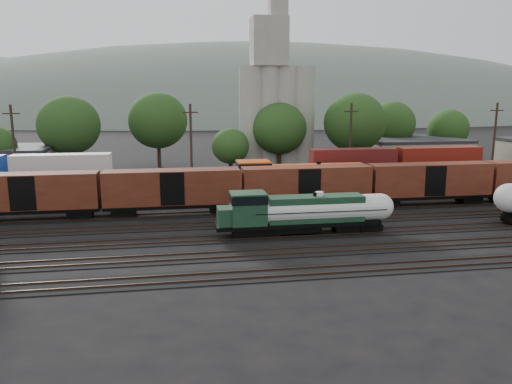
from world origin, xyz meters
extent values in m
plane|color=black|center=(0.00, 0.00, 0.00)|extent=(600.00, 600.00, 0.00)
cube|color=black|center=(0.00, -15.00, 0.04)|extent=(180.00, 3.20, 0.08)
cube|color=#382319|center=(0.00, -15.72, 0.12)|extent=(180.00, 0.08, 0.16)
cube|color=#382319|center=(0.00, -14.28, 0.12)|extent=(180.00, 0.08, 0.16)
cube|color=black|center=(0.00, -10.00, 0.04)|extent=(180.00, 3.20, 0.08)
cube|color=#382319|center=(0.00, -10.72, 0.12)|extent=(180.00, 0.08, 0.16)
cube|color=#382319|center=(0.00, -9.28, 0.12)|extent=(180.00, 0.08, 0.16)
cube|color=black|center=(0.00, -5.00, 0.04)|extent=(180.00, 3.20, 0.08)
cube|color=#382319|center=(0.00, -5.72, 0.12)|extent=(180.00, 0.08, 0.16)
cube|color=#382319|center=(0.00, -4.28, 0.12)|extent=(180.00, 0.08, 0.16)
cube|color=black|center=(0.00, 0.00, 0.04)|extent=(180.00, 3.20, 0.08)
cube|color=#382319|center=(0.00, -0.72, 0.12)|extent=(180.00, 0.08, 0.16)
cube|color=#382319|center=(0.00, 0.72, 0.12)|extent=(180.00, 0.08, 0.16)
cube|color=black|center=(0.00, 5.00, 0.04)|extent=(180.00, 3.20, 0.08)
cube|color=#382319|center=(0.00, 4.28, 0.12)|extent=(180.00, 0.08, 0.16)
cube|color=#382319|center=(0.00, 5.72, 0.12)|extent=(180.00, 0.08, 0.16)
cube|color=black|center=(0.00, 10.00, 0.04)|extent=(180.00, 3.20, 0.08)
cube|color=#382319|center=(0.00, 9.28, 0.12)|extent=(180.00, 0.08, 0.16)
cube|color=#382319|center=(0.00, 10.72, 0.12)|extent=(180.00, 0.08, 0.16)
cube|color=black|center=(0.00, 15.00, 0.04)|extent=(180.00, 3.20, 0.08)
cube|color=#382319|center=(0.00, 14.28, 0.12)|extent=(180.00, 0.08, 0.16)
cube|color=#382319|center=(0.00, 15.72, 0.12)|extent=(180.00, 0.08, 0.16)
cube|color=black|center=(-3.00, -5.00, 1.21)|extent=(15.58, 2.66, 0.37)
cube|color=black|center=(-3.00, -5.00, 0.80)|extent=(4.58, 2.02, 0.73)
cube|color=#173722|center=(-1.13, -5.00, 2.63)|extent=(9.35, 2.20, 2.47)
cube|color=#173722|center=(-7.67, -5.00, 2.90)|extent=(3.30, 2.66, 3.02)
cube|color=black|center=(-7.67, -5.00, 3.87)|extent=(3.39, 2.75, 0.82)
cube|color=#173722|center=(-9.85, -5.00, 2.22)|extent=(1.47, 2.20, 1.65)
cylinder|color=black|center=(-1.13, -5.00, 4.00)|extent=(0.46, 0.46, 0.46)
cube|color=black|center=(-7.98, -5.00, 0.61)|extent=(2.38, 1.83, 0.64)
cube|color=black|center=(1.99, -5.00, 0.61)|extent=(2.38, 1.83, 0.64)
cylinder|color=silver|center=(-0.73, -5.00, 2.56)|extent=(12.54, 2.58, 2.58)
sphere|color=silver|center=(-7.00, -5.00, 2.56)|extent=(2.58, 2.58, 2.58)
sphere|color=silver|center=(5.54, -5.00, 2.56)|extent=(2.58, 2.58, 2.58)
cylinder|color=silver|center=(-0.73, -5.00, 4.03)|extent=(0.80, 0.80, 0.45)
cube|color=black|center=(-0.73, -5.00, 2.56)|extent=(12.82, 2.71, 0.07)
cube|color=black|center=(-0.73, -5.00, 1.14)|extent=(12.11, 1.96, 0.45)
cube|color=black|center=(-5.86, -5.00, 0.60)|extent=(2.32, 1.78, 0.62)
cube|color=black|center=(4.40, -5.00, 0.60)|extent=(2.32, 1.78, 0.62)
sphere|color=silver|center=(19.55, -5.00, 2.95)|extent=(3.01, 3.01, 3.01)
cube|color=black|center=(1.19, 10.00, 1.42)|extent=(19.99, 3.22, 0.44)
cube|color=black|center=(1.19, 10.00, 0.92)|extent=(5.55, 2.44, 0.89)
cube|color=#CC4911|center=(3.59, 10.00, 3.14)|extent=(11.99, 2.66, 3.00)
cube|color=#CC4911|center=(-4.80, 10.00, 3.48)|extent=(4.00, 3.22, 3.66)
cube|color=black|center=(-4.80, 10.00, 4.64)|extent=(4.11, 3.33, 1.00)
cube|color=#CC4911|center=(-7.60, 10.00, 2.64)|extent=(1.78, 2.66, 2.00)
cylinder|color=black|center=(3.59, 10.00, 4.81)|extent=(0.56, 0.56, 0.56)
cube|color=black|center=(-5.20, 10.00, 0.70)|extent=(2.89, 2.22, 0.78)
cube|color=black|center=(7.59, 10.00, 0.70)|extent=(2.89, 2.22, 0.78)
cube|color=black|center=(-30.14, 5.00, 1.20)|extent=(15.00, 2.60, 0.40)
cube|color=#512013|center=(-30.14, 5.00, 3.30)|extent=(15.00, 2.90, 3.80)
cube|color=black|center=(-14.74, 5.00, 1.20)|extent=(15.00, 2.60, 0.40)
cube|color=#512013|center=(-14.74, 5.00, 3.30)|extent=(15.00, 2.90, 3.80)
cube|color=black|center=(0.66, 5.00, 1.20)|extent=(15.00, 2.60, 0.40)
cube|color=#512013|center=(0.66, 5.00, 3.30)|extent=(15.00, 2.90, 3.80)
cube|color=black|center=(16.06, 5.00, 1.20)|extent=(15.00, 2.60, 0.40)
cube|color=#512013|center=(16.06, 5.00, 3.30)|extent=(15.00, 2.90, 3.80)
cube|color=black|center=(0.00, 15.00, 0.50)|extent=(160.00, 2.60, 0.60)
cube|color=#163A97|center=(-28.45, 15.00, 2.10)|extent=(12.00, 2.40, 2.60)
cube|color=silver|center=(-28.45, 15.00, 4.70)|extent=(12.00, 2.40, 2.60)
cube|color=silver|center=(-15.65, 15.00, 2.10)|extent=(12.00, 2.40, 2.60)
cube|color=silver|center=(-2.85, 15.00, 2.10)|extent=(12.00, 2.40, 2.60)
cube|color=#43190F|center=(9.95, 15.00, 2.10)|extent=(12.00, 2.40, 2.60)
cube|color=#531413|center=(9.95, 15.00, 4.70)|extent=(12.00, 2.40, 2.60)
cube|color=#400F0E|center=(22.75, 15.00, 2.10)|extent=(12.00, 2.40, 2.60)
cube|color=maroon|center=(22.75, 15.00, 4.70)|extent=(12.00, 2.40, 2.60)
cylinder|color=#98968C|center=(-1.00, 36.00, 9.00)|extent=(4.40, 4.40, 18.00)
cylinder|color=#98968C|center=(2.00, 36.00, 9.00)|extent=(4.40, 4.40, 18.00)
cylinder|color=#98968C|center=(5.00, 36.00, 9.00)|extent=(4.40, 4.40, 18.00)
cylinder|color=#98968C|center=(8.00, 36.00, 9.00)|extent=(4.40, 4.40, 18.00)
cube|color=#98968C|center=(2.00, 36.00, 22.00)|extent=(6.00, 5.00, 8.00)
cube|color=#98968C|center=(3.50, 36.00, 27.00)|extent=(3.00, 3.00, 4.00)
cube|color=#9E937F|center=(30.00, 38.00, 2.30)|extent=(18.00, 14.00, 4.60)
cube|color=#232326|center=(30.00, 38.00, 4.85)|extent=(18.36, 14.28, 0.50)
cylinder|color=black|center=(-31.60, 36.92, 1.89)|extent=(0.70, 0.70, 3.78)
ellipsoid|color=#25461A|center=(-31.60, 36.92, 8.23)|extent=(10.25, 10.25, 9.71)
cylinder|color=black|center=(-17.23, 42.51, 1.96)|extent=(0.70, 0.70, 3.93)
ellipsoid|color=#25461A|center=(-17.23, 42.51, 8.56)|extent=(10.66, 10.66, 10.10)
cylinder|color=black|center=(-5.31, 30.86, 1.13)|extent=(0.70, 0.70, 2.27)
ellipsoid|color=#25461A|center=(-5.31, 30.86, 4.94)|extent=(6.16, 6.16, 5.84)
cylinder|color=black|center=(3.50, 33.92, 1.72)|extent=(0.70, 0.70, 3.43)
ellipsoid|color=#25461A|center=(3.50, 33.92, 7.48)|extent=(9.32, 9.32, 8.83)
cylinder|color=black|center=(16.24, 31.79, 1.96)|extent=(0.70, 0.70, 3.92)
ellipsoid|color=#25461A|center=(16.24, 31.79, 8.53)|extent=(10.63, 10.63, 10.07)
cylinder|color=black|center=(28.35, 43.69, 1.71)|extent=(0.70, 0.70, 3.43)
ellipsoid|color=#25461A|center=(28.35, 43.69, 7.47)|extent=(9.31, 9.31, 8.82)
cylinder|color=black|center=(39.52, 41.86, 1.49)|extent=(0.70, 0.70, 2.97)
ellipsoid|color=#25461A|center=(39.52, 41.86, 6.47)|extent=(8.06, 8.06, 7.64)
cylinder|color=black|center=(-36.00, 22.00, 6.00)|extent=(0.36, 0.36, 12.00)
cube|color=black|center=(-36.00, 22.00, 10.80)|extent=(2.20, 0.18, 0.18)
cylinder|color=black|center=(-12.00, 22.00, 6.00)|extent=(0.36, 0.36, 12.00)
cube|color=black|center=(-12.00, 22.00, 10.80)|extent=(2.20, 0.18, 0.18)
cylinder|color=black|center=(12.00, 22.00, 6.00)|extent=(0.36, 0.36, 12.00)
cube|color=black|center=(12.00, 22.00, 10.80)|extent=(2.20, 0.18, 0.18)
cylinder|color=black|center=(36.00, 22.00, 6.00)|extent=(0.36, 0.36, 12.00)
cube|color=black|center=(36.00, 22.00, 10.80)|extent=(2.20, 0.18, 0.18)
ellipsoid|color=#59665B|center=(40.00, 260.00, -22.75)|extent=(520.00, 286.00, 130.00)
camera|label=1|loc=(-14.32, -50.37, 13.71)|focal=35.00mm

